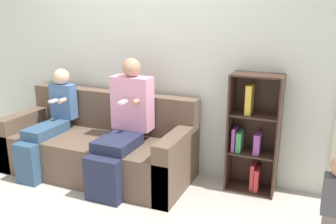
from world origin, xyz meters
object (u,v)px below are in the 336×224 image
object	(u,v)px
bookshelf	(253,135)
couch	(99,147)
adult_seated	(124,123)
child_seated	(49,122)

from	to	relation	value
bookshelf	couch	bearing A→B (deg)	-169.32
couch	adult_seated	xyz separation A→B (m)	(0.39, -0.11, 0.36)
child_seated	bookshelf	xyz separation A→B (m)	(2.16, 0.46, -0.00)
couch	adult_seated	distance (m)	0.55
adult_seated	bookshelf	xyz separation A→B (m)	(1.23, 0.42, -0.09)
couch	bookshelf	xyz separation A→B (m)	(1.62, 0.31, 0.27)
adult_seated	bookshelf	world-z (taller)	adult_seated
adult_seated	couch	bearing A→B (deg)	164.28
couch	child_seated	bearing A→B (deg)	-164.31
bookshelf	child_seated	bearing A→B (deg)	-168.05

